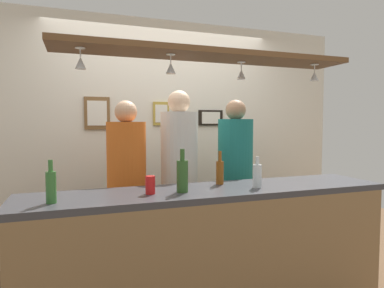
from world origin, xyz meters
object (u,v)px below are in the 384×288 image
person_right_teal_shirt (235,168)px  picture_frame_crest (161,114)px  picture_frame_lower_pair (211,118)px  picture_frame_caricature (97,113)px  bottle_beer_green_import (51,186)px  bottle_beer_amber_tall (220,171)px  bottle_soda_clear (257,175)px  person_left_orange_shirt (127,176)px  drink_can (150,185)px  person_middle_white_patterned_shirt (179,166)px  bottle_champagne_green (182,175)px

person_right_teal_shirt → picture_frame_crest: (-0.57, 0.70, 0.55)m
picture_frame_lower_pair → picture_frame_caricature: 1.29m
bottle_beer_green_import → picture_frame_crest: bearing=55.1°
bottle_beer_amber_tall → picture_frame_crest: size_ratio=1.00×
bottle_soda_clear → picture_frame_caricature: 1.88m
bottle_soda_clear → bottle_beer_green_import: bottle_beer_green_import is taller
bottle_soda_clear → bottle_beer_green_import: bearing=-179.3°
person_left_orange_shirt → drink_can: 0.74m
person_left_orange_shirt → picture_frame_caricature: bearing=105.9°
person_right_teal_shirt → bottle_soda_clear: (-0.21, -0.78, 0.06)m
person_middle_white_patterned_shirt → bottle_beer_green_import: size_ratio=6.75×
bottle_beer_amber_tall → picture_frame_caricature: picture_frame_caricature is taller
bottle_champagne_green → bottle_beer_amber_tall: bottle_champagne_green is taller
person_left_orange_shirt → picture_frame_crest: size_ratio=6.36×
picture_frame_crest → bottle_soda_clear: bearing=-76.3°
picture_frame_caricature → bottle_champagne_green: bearing=-71.8°
picture_frame_lower_pair → picture_frame_crest: (-0.60, 0.00, 0.04)m
person_middle_white_patterned_shirt → picture_frame_caricature: 1.10m
picture_frame_caricature → drink_can: bearing=-80.0°
bottle_champagne_green → picture_frame_lower_pair: picture_frame_lower_pair is taller
person_left_orange_shirt → person_right_teal_shirt: (1.06, 0.00, 0.02)m
bottle_champagne_green → bottle_beer_amber_tall: size_ratio=1.15×
bottle_soda_clear → bottle_beer_amber_tall: bearing=133.2°
bottle_beer_amber_tall → bottle_soda_clear: bottle_beer_amber_tall is taller
person_right_teal_shirt → bottle_beer_amber_tall: size_ratio=6.48×
bottle_beer_green_import → drink_can: bearing=5.7°
person_left_orange_shirt → person_right_teal_shirt: 1.06m
person_middle_white_patterned_shirt → bottle_beer_green_import: person_middle_white_patterned_shirt is taller
person_right_teal_shirt → bottle_beer_amber_tall: 0.70m
bottle_champagne_green → drink_can: (-0.22, 0.01, -0.06)m
person_left_orange_shirt → drink_can: person_left_orange_shirt is taller
person_left_orange_shirt → drink_can: bearing=-85.8°
person_left_orange_shirt → bottle_champagne_green: person_left_orange_shirt is taller
bottle_champagne_green → bottle_soda_clear: (0.57, -0.03, -0.03)m
bottle_beer_amber_tall → bottle_soda_clear: 0.30m
person_right_teal_shirt → person_left_orange_shirt: bearing=180.0°
person_middle_white_patterned_shirt → bottle_soda_clear: person_middle_white_patterned_shirt is taller
bottle_soda_clear → bottle_champagne_green: bearing=177.2°
picture_frame_crest → picture_frame_lower_pair: bearing=0.0°
person_middle_white_patterned_shirt → picture_frame_lower_pair: 1.03m
person_right_teal_shirt → picture_frame_crest: 1.06m
person_middle_white_patterned_shirt → picture_frame_crest: 0.86m
bottle_champagne_green → picture_frame_caricature: bearing=108.2°
person_middle_white_patterned_shirt → picture_frame_lower_pair: bearing=49.3°
bottle_beer_amber_tall → bottle_beer_green_import: bearing=-168.9°
bottle_beer_amber_tall → picture_frame_crest: bearing=97.0°
bottle_champagne_green → bottle_beer_green_import: bottle_champagne_green is taller
bottle_beer_amber_tall → drink_can: (-0.59, -0.18, -0.04)m
bottle_soda_clear → person_right_teal_shirt: bearing=74.9°
bottle_champagne_green → drink_can: size_ratio=2.46×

